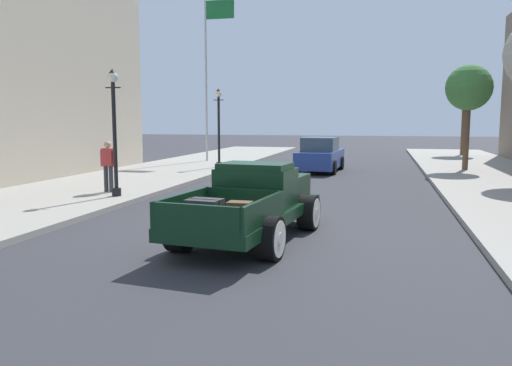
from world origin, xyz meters
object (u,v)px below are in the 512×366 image
at_px(pedestrian_sidewalk_left, 108,163).
at_px(street_tree_third, 469,89).
at_px(hotrod_truck_dark_green, 254,202).
at_px(street_lamp_near, 114,123).
at_px(street_lamp_far, 219,122).
at_px(street_tree_farthest, 465,91).
at_px(car_background_blue, 320,156).
at_px(flagpole, 210,60).

xyz_separation_m(pedestrian_sidewalk_left, street_tree_third, (12.37, 10.72, 2.82)).
relative_size(hotrod_truck_dark_green, street_lamp_near, 1.32).
bearing_deg(street_lamp_far, street_lamp_near, -90.33).
distance_m(street_lamp_far, street_tree_farthest, 18.09).
distance_m(pedestrian_sidewalk_left, street_lamp_near, 1.62).
bearing_deg(street_lamp_near, street_tree_farthest, 59.60).
relative_size(pedestrian_sidewalk_left, street_lamp_far, 0.43).
height_order(car_background_blue, street_tree_farthest, street_tree_farthest).
distance_m(street_lamp_near, street_tree_third, 16.42).
relative_size(street_lamp_far, flagpole, 0.42).
bearing_deg(street_lamp_near, street_tree_third, 44.32).
bearing_deg(hotrod_truck_dark_green, street_tree_third, 67.12).
distance_m(hotrod_truck_dark_green, car_background_blue, 14.10).
relative_size(car_background_blue, street_lamp_near, 1.14).
relative_size(street_lamp_near, street_tree_farthest, 0.70).
xyz_separation_m(pedestrian_sidewalk_left, flagpole, (-0.94, 12.82, 4.68)).
bearing_deg(flagpole, pedestrian_sidewalk_left, -85.83).
xyz_separation_m(street_tree_third, street_tree_farthest, (1.41, 10.92, 0.50)).
relative_size(car_background_blue, pedestrian_sidewalk_left, 2.66).
height_order(car_background_blue, flagpole, flagpole).
bearing_deg(flagpole, car_background_blue, -25.33).
bearing_deg(car_background_blue, flagpole, 154.67).
bearing_deg(hotrod_truck_dark_green, street_lamp_near, 145.05).
xyz_separation_m(car_background_blue, street_lamp_far, (-4.97, -0.41, 1.62)).
height_order(car_background_blue, pedestrian_sidewalk_left, pedestrian_sidewalk_left).
relative_size(pedestrian_sidewalk_left, street_lamp_near, 0.43).
xyz_separation_m(pedestrian_sidewalk_left, street_lamp_near, (0.67, -0.70, 1.30)).
height_order(hotrod_truck_dark_green, flagpole, flagpole).
distance_m(street_lamp_far, street_tree_third, 11.83).
xyz_separation_m(street_lamp_far, street_tree_farthest, (13.05, 12.37, 2.01)).
xyz_separation_m(car_background_blue, street_tree_farthest, (8.08, 11.96, 3.63)).
xyz_separation_m(hotrod_truck_dark_green, street_tree_third, (6.39, 15.14, 3.15)).
xyz_separation_m(car_background_blue, street_tree_third, (6.67, 1.04, 3.13)).
bearing_deg(street_tree_farthest, flagpole, -149.07).
bearing_deg(street_lamp_far, pedestrian_sidewalk_left, -94.48).
bearing_deg(street_lamp_far, car_background_blue, 4.77).
height_order(flagpole, street_tree_third, flagpole).
bearing_deg(flagpole, hotrod_truck_dark_green, -68.14).
bearing_deg(street_tree_third, car_background_blue, -171.15).
bearing_deg(car_background_blue, hotrod_truck_dark_green, -88.85).
height_order(street_lamp_far, street_tree_third, street_tree_third).
bearing_deg(street_lamp_far, hotrod_truck_dark_green, -68.99).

